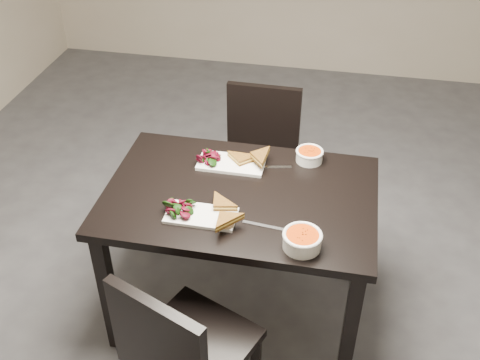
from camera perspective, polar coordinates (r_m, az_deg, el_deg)
The scene contains 14 objects.
ground at distance 3.29m, azimuth 4.68°, elevation -7.86°, with size 5.00×5.00×0.00m, color #47474C.
table at distance 2.59m, azimuth 0.00°, elevation -3.01°, with size 1.20×0.80×0.75m.
chair_near at distance 2.28m, azimuth -5.95°, elevation -16.43°, with size 0.55×0.55×0.85m.
chair_far at distance 3.27m, azimuth 1.95°, elevation 2.76°, with size 0.43×0.43×0.85m.
plate_near at distance 2.40m, azimuth -3.89°, elevation -3.57°, with size 0.30×0.15×0.01m, color white.
sandwich_near at distance 2.37m, azimuth -2.31°, elevation -2.96°, with size 0.15×0.11×0.05m, color #8B611D, non-canonical shape.
salad_near at distance 2.40m, azimuth -6.23°, elevation -2.75°, with size 0.09×0.08×0.04m, color black, non-canonical shape.
soup_bowl_near at distance 2.25m, azimuth 6.23°, elevation -5.92°, with size 0.16×0.16×0.07m.
cutlery_near at distance 2.35m, azimuth 2.38°, elevation -4.58°, with size 0.18×0.02×0.00m, color silver.
plate_far at distance 2.69m, azimuth -0.88°, elevation 1.66°, with size 0.31×0.16×0.02m, color white.
sandwich_far at distance 2.65m, azimuth 0.42°, elevation 1.91°, with size 0.16×0.12×0.05m, color #8B611D, non-canonical shape.
salad_far at distance 2.70m, azimuth -2.97°, elevation 2.40°, with size 0.10×0.09×0.04m, color black, non-canonical shape.
soup_bowl_far at distance 2.73m, azimuth 6.95°, elevation 2.51°, with size 0.13×0.13×0.06m.
cutlery_far at distance 2.68m, azimuth 3.27°, elevation 1.30°, with size 0.18×0.02×0.00m, color silver.
Camera 1 is at (0.20, -2.35, 2.30)m, focal length 42.74 mm.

